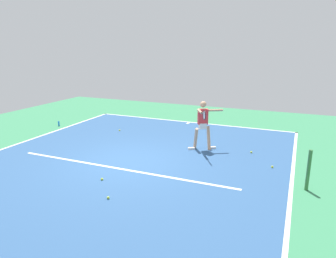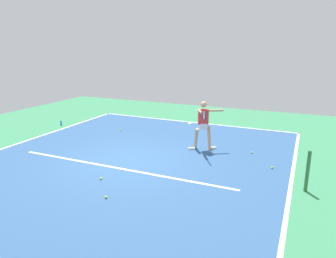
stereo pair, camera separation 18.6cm
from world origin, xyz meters
name	(u,v)px [view 1 (the left image)]	position (x,y,z in m)	size (l,w,h in m)	color
ground_plane	(130,161)	(0.00, 0.00, 0.00)	(19.86, 19.86, 0.00)	#388456
court_surface	(130,161)	(0.00, 0.00, 0.00)	(9.65, 11.51, 0.00)	#2D5484
court_line_baseline_near	(189,122)	(0.00, -5.71, 0.00)	(9.65, 0.10, 0.01)	white
court_line_sideline_left	(291,187)	(-4.77, 0.00, 0.00)	(0.10, 11.51, 0.01)	white
court_line_sideline_right	(19,143)	(4.77, 0.00, 0.00)	(0.10, 11.51, 0.01)	white
court_line_service	(119,169)	(0.00, 0.65, 0.00)	(7.24, 0.10, 0.01)	white
court_line_centre_mark	(188,123)	(0.00, -5.51, 0.00)	(0.10, 0.30, 0.01)	white
net_post	(308,170)	(-5.12, 0.00, 0.54)	(0.09, 0.09, 1.07)	#38753D
tennis_player	(203,122)	(-1.76, -2.05, 0.98)	(1.08, 1.37, 1.74)	tan
tennis_ball_centre_court	(120,130)	(2.24, -3.02, 0.03)	(0.07, 0.07, 0.07)	yellow
tennis_ball_near_player	(102,179)	(-0.01, 1.54, 0.03)	(0.07, 0.07, 0.07)	#CCE033
tennis_ball_by_baseline	(108,198)	(-0.77, 2.38, 0.03)	(0.07, 0.07, 0.07)	#C6E53D
tennis_ball_far_corner	(272,167)	(-4.20, -1.21, 0.03)	(0.07, 0.07, 0.07)	yellow
tennis_ball_near_service_line	(251,152)	(-3.41, -2.32, 0.03)	(0.07, 0.07, 0.07)	#CCE033
water_bottle	(59,124)	(5.25, -2.67, 0.11)	(0.07, 0.07, 0.22)	blue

